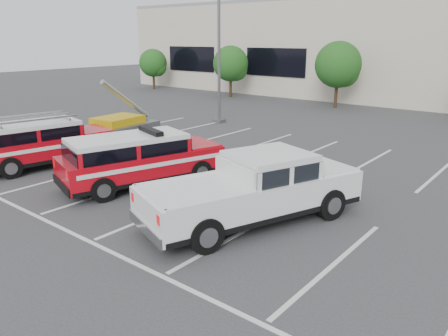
% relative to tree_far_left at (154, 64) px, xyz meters
% --- Properties ---
extents(ground, '(120.00, 120.00, 0.00)m').
position_rel_tree_far_left_xyz_m(ground, '(24.91, -22.05, -2.50)').
color(ground, '#343437').
rests_on(ground, ground).
extents(stall_markings, '(23.00, 15.00, 0.01)m').
position_rel_tree_far_left_xyz_m(stall_markings, '(24.91, -17.55, -2.50)').
color(stall_markings, silver).
rests_on(stall_markings, ground).
extents(tree_far_left, '(2.77, 2.77, 3.99)m').
position_rel_tree_far_left_xyz_m(tree_far_left, '(0.00, 0.00, 0.00)').
color(tree_far_left, '#3F2B19').
rests_on(tree_far_left, ground).
extents(tree_left, '(3.07, 3.07, 4.42)m').
position_rel_tree_far_left_xyz_m(tree_left, '(10.00, 0.00, 0.27)').
color(tree_left, '#3F2B19').
rests_on(tree_left, ground).
extents(tree_mid_left, '(3.37, 3.37, 4.85)m').
position_rel_tree_far_left_xyz_m(tree_mid_left, '(20.00, 0.00, 0.54)').
color(tree_mid_left, '#3F2B19').
rests_on(tree_mid_left, ground).
extents(light_pole_left, '(0.90, 0.60, 10.24)m').
position_rel_tree_far_left_xyz_m(light_pole_left, '(16.91, -10.05, 2.68)').
color(light_pole_left, '#59595E').
rests_on(light_pole_left, ground).
extents(fire_chief_suv, '(3.64, 5.99, 1.98)m').
position_rel_tree_far_left_xyz_m(fire_chief_suv, '(22.38, -21.02, -1.69)').
color(fire_chief_suv, '#B20813').
rests_on(fire_chief_suv, ground).
extents(white_pickup, '(4.27, 6.71, 1.95)m').
position_rel_tree_far_left_xyz_m(white_pickup, '(27.39, -21.12, -1.73)').
color(white_pickup, silver).
rests_on(white_pickup, ground).
extents(ladder_suv, '(2.97, 5.53, 2.07)m').
position_rel_tree_far_left_xyz_m(ladder_suv, '(17.44, -21.91, -1.68)').
color(ladder_suv, '#B20813').
rests_on(ladder_suv, ground).
extents(utility_rig, '(3.26, 4.00, 3.24)m').
position_rel_tree_far_left_xyz_m(utility_rig, '(16.96, -17.92, -1.86)').
color(utility_rig, '#59595E').
rests_on(utility_rig, ground).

